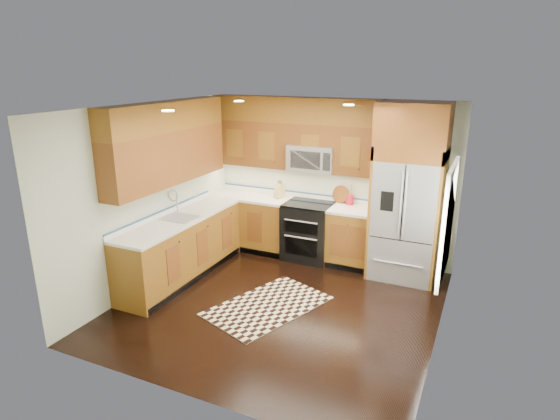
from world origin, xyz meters
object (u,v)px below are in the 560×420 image
at_px(knife_block, 280,191).
at_px(rug, 268,306).
at_px(refrigerator, 408,193).
at_px(utensil_crock, 350,198).
at_px(range, 308,231).

bearing_deg(knife_block, rug, -69.86).
bearing_deg(refrigerator, knife_block, 175.77).
relative_size(refrigerator, utensil_crock, 7.87).
bearing_deg(rug, utensil_crock, 96.30).
bearing_deg(refrigerator, range, 178.60).
xyz_separation_m(refrigerator, knife_block, (-2.12, 0.16, -0.24)).
bearing_deg(range, rug, -86.24).
relative_size(rug, knife_block, 5.26).
bearing_deg(knife_block, utensil_crock, 5.18).
bearing_deg(utensil_crock, refrigerator, -15.74).
bearing_deg(range, utensil_crock, 20.28).
height_order(range, utensil_crock, utensil_crock).
xyz_separation_m(refrigerator, rug, (-1.43, -1.72, -1.30)).
distance_m(refrigerator, knife_block, 2.14).
height_order(rug, knife_block, knife_block).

